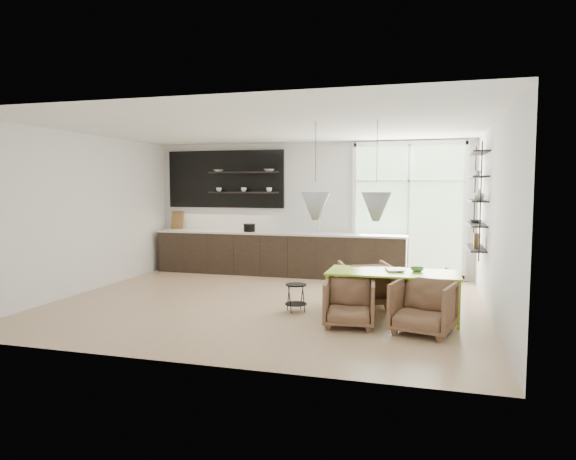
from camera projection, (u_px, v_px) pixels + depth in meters
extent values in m
cube|color=tan|center=(266.00, 303.00, 8.54)|extent=(7.00, 6.00, 0.01)
cube|color=silver|center=(308.00, 209.00, 11.29)|extent=(7.00, 0.02, 2.90)
cube|color=silver|center=(84.00, 213.00, 9.37)|extent=(0.02, 6.00, 2.90)
cube|color=silver|center=(494.00, 220.00, 7.47)|extent=(0.02, 6.00, 2.90)
cube|color=white|center=(265.00, 127.00, 8.29)|extent=(7.00, 6.00, 0.01)
cube|color=#B2D1A5|center=(408.00, 210.00, 10.68)|extent=(2.20, 0.02, 2.70)
cube|color=white|center=(408.00, 210.00, 10.65)|extent=(2.30, 0.08, 2.80)
cone|color=#B3BAC1|center=(315.00, 206.00, 7.66)|extent=(0.44, 0.44, 0.42)
cone|color=#B3BAC1|center=(376.00, 207.00, 7.42)|extent=(0.44, 0.44, 0.42)
cylinder|color=black|center=(316.00, 152.00, 7.59)|extent=(0.01, 0.01, 0.89)
cylinder|color=black|center=(377.00, 151.00, 7.35)|extent=(0.01, 0.01, 0.89)
cube|color=black|center=(278.00, 255.00, 11.22)|extent=(5.50, 0.65, 0.90)
cube|color=silver|center=(278.00, 233.00, 11.18)|extent=(5.54, 0.69, 0.04)
cube|color=silver|center=(282.00, 219.00, 11.46)|extent=(5.50, 0.02, 0.55)
cube|color=black|center=(225.00, 179.00, 11.73)|extent=(2.80, 0.06, 1.30)
cube|color=black|center=(244.00, 172.00, 11.44)|extent=(1.60, 0.28, 0.03)
cube|color=black|center=(244.00, 193.00, 11.48)|extent=(1.60, 0.28, 0.03)
cube|color=#926034|center=(177.00, 220.00, 12.08)|extent=(0.30, 0.10, 0.42)
cylinder|color=silver|center=(319.00, 225.00, 11.01)|extent=(0.02, 0.02, 0.40)
imported|color=white|center=(219.00, 171.00, 11.60)|extent=(0.22, 0.22, 0.05)
imported|color=white|center=(269.00, 170.00, 11.28)|extent=(0.22, 0.22, 0.05)
imported|color=white|center=(219.00, 190.00, 11.64)|extent=(0.12, 0.12, 0.10)
imported|color=white|center=(244.00, 190.00, 11.48)|extent=(0.12, 0.12, 0.10)
imported|color=white|center=(269.00, 190.00, 11.31)|extent=(0.12, 0.12, 0.10)
cylinder|color=black|center=(249.00, 228.00, 11.30)|extent=(0.25, 0.25, 0.16)
cube|color=black|center=(481.00, 202.00, 8.06)|extent=(0.02, 0.02, 1.90)
cube|color=black|center=(475.00, 200.00, 9.21)|extent=(0.02, 0.02, 1.90)
cube|color=black|center=(476.00, 248.00, 8.70)|extent=(0.26, 1.20, 0.02)
cube|color=black|center=(477.00, 224.00, 8.67)|extent=(0.26, 1.20, 0.02)
cube|color=black|center=(477.00, 201.00, 8.63)|extent=(0.26, 1.20, 0.02)
cube|color=black|center=(478.00, 177.00, 8.60)|extent=(0.26, 1.20, 0.03)
cube|color=black|center=(479.00, 153.00, 8.56)|extent=(0.26, 1.20, 0.03)
imported|color=white|center=(479.00, 195.00, 8.38)|extent=(0.18, 0.18, 0.19)
imported|color=#333338|center=(476.00, 221.00, 8.86)|extent=(0.22, 0.22, 0.05)
imported|color=white|center=(478.00, 174.00, 8.69)|extent=(0.10, 0.10, 0.09)
cube|color=#926034|center=(477.00, 241.00, 8.60)|extent=(0.10, 0.18, 0.24)
cube|color=#96BF1A|center=(393.00, 273.00, 7.53)|extent=(1.91, 0.87, 0.03)
cube|color=#96BF1A|center=(327.00, 298.00, 7.43)|extent=(0.04, 0.04, 0.67)
cube|color=#96BF1A|center=(336.00, 288.00, 8.17)|extent=(0.04, 0.04, 0.67)
cube|color=#96BF1A|center=(459.00, 306.00, 6.95)|extent=(0.04, 0.04, 0.67)
cube|color=#96BF1A|center=(456.00, 294.00, 7.69)|extent=(0.04, 0.04, 0.67)
imported|color=brown|center=(364.00, 284.00, 8.36)|extent=(0.99, 1.00, 0.72)
imported|color=brown|center=(429.00, 290.00, 8.02)|extent=(0.81, 0.83, 0.66)
imported|color=brown|center=(349.00, 303.00, 7.13)|extent=(0.77, 0.79, 0.65)
imported|color=brown|center=(423.00, 307.00, 6.78)|extent=(0.92, 0.94, 0.70)
cylinder|color=black|center=(296.00, 285.00, 7.94)|extent=(0.32, 0.32, 0.02)
cylinder|color=black|center=(296.00, 304.00, 7.97)|extent=(0.34, 0.34, 0.02)
cylinder|color=black|center=(304.00, 299.00, 7.87)|extent=(0.01, 0.01, 0.42)
cylinder|color=black|center=(302.00, 296.00, 8.08)|extent=(0.01, 0.01, 0.42)
cylinder|color=black|center=(288.00, 297.00, 8.06)|extent=(0.01, 0.01, 0.42)
cylinder|color=black|center=(290.00, 300.00, 7.85)|extent=(0.01, 0.01, 0.42)
imported|color=white|center=(386.00, 270.00, 7.60)|extent=(0.32, 0.38, 0.03)
imported|color=#5B8A51|center=(417.00, 269.00, 7.55)|extent=(0.22, 0.22, 0.06)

